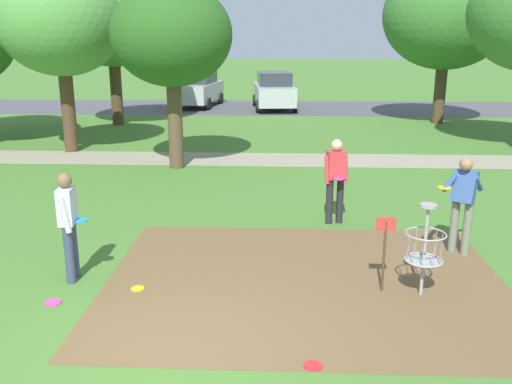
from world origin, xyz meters
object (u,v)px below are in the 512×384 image
object	(u,v)px
disc_golf_basket	(420,246)
tree_mid_center	(111,14)
player_foreground_watching	(336,177)
frisbee_by_tee	(313,366)
frisbee_mid_grass	(53,303)
parked_car_leftmost	(198,89)
tree_far_left	(447,15)
player_throwing	(463,199)
tree_far_center	(60,23)
tree_near_right	(172,36)
frisbee_near_basket	(138,289)
parked_car_center_left	(274,91)
player_waiting_left	(69,221)

from	to	relation	value
disc_golf_basket	tree_mid_center	bearing A→B (deg)	119.98
player_foreground_watching	frisbee_by_tee	size ratio (longest dim) A/B	7.78
disc_golf_basket	player_foreground_watching	distance (m)	3.30
tree_mid_center	frisbee_mid_grass	bearing A→B (deg)	-77.02
player_foreground_watching	tree_mid_center	xyz separation A→B (m)	(-7.97, 12.27, 3.45)
parked_car_leftmost	tree_far_left	bearing A→B (deg)	-24.80
player_throwing	tree_mid_center	xyz separation A→B (m)	(-9.98, 13.79, 3.43)
tree_far_center	tree_far_left	bearing A→B (deg)	26.01
frisbee_mid_grass	tree_near_right	size ratio (longest dim) A/B	0.05
frisbee_near_basket	tree_far_center	xyz separation A→B (m)	(-4.70, 9.94, 3.98)
player_throwing	tree_far_center	bearing A→B (deg)	140.16
disc_golf_basket	player_throwing	world-z (taller)	player_throwing
player_throwing	tree_mid_center	bearing A→B (deg)	125.89
tree_near_right	parked_car_leftmost	bearing A→B (deg)	95.99
frisbee_near_basket	parked_car_center_left	size ratio (longest dim) A/B	0.05
player_waiting_left	tree_far_left	distance (m)	19.25
player_waiting_left	player_throwing	bearing A→B (deg)	12.39
tree_near_right	frisbee_by_tee	bearing A→B (deg)	-70.81
frisbee_by_tee	frisbee_near_basket	bearing A→B (deg)	143.13
disc_golf_basket	frisbee_near_basket	world-z (taller)	disc_golf_basket
frisbee_near_basket	tree_mid_center	xyz separation A→B (m)	(-4.77, 15.46, 4.40)
frisbee_near_basket	tree_far_left	size ratio (longest dim) A/B	0.03
tree_near_right	parked_car_center_left	world-z (taller)	tree_near_right
tree_mid_center	tree_far_left	size ratio (longest dim) A/B	0.98
frisbee_mid_grass	parked_car_leftmost	xyz separation A→B (m)	(-1.22, 22.10, 0.91)
player_throwing	tree_far_left	distance (m)	15.61
player_foreground_watching	tree_far_left	distance (m)	14.81
tree_near_right	player_waiting_left	bearing A→B (deg)	-91.56
frisbee_by_tee	tree_far_center	xyz separation A→B (m)	(-7.22, 11.83, 3.98)
player_waiting_left	tree_far_center	bearing A→B (deg)	110.58
player_waiting_left	frisbee_mid_grass	world-z (taller)	player_waiting_left
player_foreground_watching	tree_near_right	bearing A→B (deg)	131.13
player_waiting_left	parked_car_leftmost	xyz separation A→B (m)	(-1.24, 21.31, -0.05)
player_foreground_watching	tree_mid_center	bearing A→B (deg)	122.99
disc_golf_basket	player_throwing	xyz separation A→B (m)	(1.08, 1.64, 0.23)
frisbee_mid_grass	tree_near_right	distance (m)	9.10
parked_car_center_left	tree_mid_center	bearing A→B (deg)	-141.14
player_foreground_watching	parked_car_leftmost	size ratio (longest dim) A/B	0.39
tree_near_right	parked_car_leftmost	world-z (taller)	tree_near_right
tree_near_right	tree_far_center	xyz separation A→B (m)	(-3.83, 2.09, 0.36)
disc_golf_basket	frisbee_near_basket	size ratio (longest dim) A/B	6.89
tree_near_right	tree_far_left	bearing A→B (deg)	41.99
player_foreground_watching	frisbee_mid_grass	bearing A→B (deg)	-139.26
frisbee_near_basket	frisbee_by_tee	world-z (taller)	same
player_throwing	frisbee_near_basket	world-z (taller)	player_throwing
player_foreground_watching	frisbee_mid_grass	distance (m)	5.74
player_foreground_watching	frisbee_near_basket	bearing A→B (deg)	-135.08
frisbee_mid_grass	tree_mid_center	xyz separation A→B (m)	(-3.68, 15.96, 4.40)
parked_car_leftmost	player_foreground_watching	bearing A→B (deg)	-73.33
disc_golf_basket	frisbee_mid_grass	size ratio (longest dim) A/B	5.96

